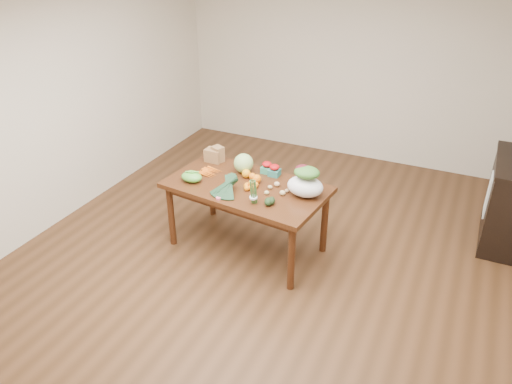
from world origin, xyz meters
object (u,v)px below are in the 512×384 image
at_px(cabbage, 244,163).
at_px(mandarin_cluster, 251,185).
at_px(paper_bag, 214,154).
at_px(asparagus_bundle, 253,192).
at_px(dining_table, 247,217).
at_px(salad_bag, 305,183).
at_px(kale_bunch, 224,188).

bearing_deg(cabbage, mandarin_cluster, -53.05).
distance_m(paper_bag, asparagus_bundle, 1.04).
distance_m(mandarin_cluster, asparagus_bundle, 0.31).
relative_size(dining_table, asparagus_bundle, 6.39).
bearing_deg(salad_bag, mandarin_cluster, -170.46).
height_order(dining_table, mandarin_cluster, mandarin_cluster).
xyz_separation_m(kale_bunch, salad_bag, (0.71, 0.32, 0.06)).
distance_m(mandarin_cluster, kale_bunch, 0.29).
bearing_deg(cabbage, asparagus_bundle, -55.82).
xyz_separation_m(cabbage, kale_bunch, (0.05, -0.53, -0.02)).
height_order(mandarin_cluster, salad_bag, salad_bag).
height_order(paper_bag, asparagus_bundle, asparagus_bundle).
bearing_deg(mandarin_cluster, kale_bunch, -126.98).
height_order(dining_table, asparagus_bundle, asparagus_bundle).
relative_size(asparagus_bundle, salad_bag, 0.70).
bearing_deg(mandarin_cluster, salad_bag, 9.54).
bearing_deg(cabbage, kale_bunch, -84.39).
bearing_deg(mandarin_cluster, paper_bag, 147.77).
relative_size(kale_bunch, salad_bag, 1.13).
xyz_separation_m(paper_bag, asparagus_bundle, (0.80, -0.66, 0.04)).
bearing_deg(salad_bag, dining_table, -175.72).
relative_size(cabbage, kale_bunch, 0.52).
distance_m(kale_bunch, salad_bag, 0.78).
bearing_deg(paper_bag, kale_bunch, -53.49).
height_order(mandarin_cluster, asparagus_bundle, asparagus_bundle).
bearing_deg(kale_bunch, dining_table, 75.40).
bearing_deg(dining_table, asparagus_bundle, -47.48).
xyz_separation_m(paper_bag, salad_bag, (1.18, -0.31, 0.05)).
relative_size(cabbage, salad_bag, 0.58).
relative_size(cabbage, mandarin_cluster, 1.14).
height_order(cabbage, kale_bunch, cabbage).
height_order(paper_bag, kale_bunch, paper_bag).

